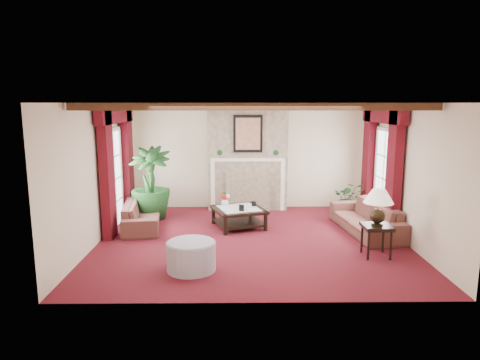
{
  "coord_description": "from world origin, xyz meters",
  "views": [
    {
      "loc": [
        -0.32,
        -8.21,
        2.7
      ],
      "look_at": [
        -0.22,
        0.4,
        1.14
      ],
      "focal_mm": 32.0,
      "sensor_mm": 36.0,
      "label": 1
    }
  ],
  "objects_px": {
    "sofa_left": "(142,210)",
    "side_table": "(376,241)",
    "sofa_right": "(366,213)",
    "potted_palm": "(151,199)",
    "coffee_table": "(239,218)",
    "ottoman": "(191,256)"
  },
  "relations": [
    {
      "from": "sofa_right",
      "to": "side_table",
      "type": "height_order",
      "value": "sofa_right"
    },
    {
      "from": "side_table",
      "to": "ottoman",
      "type": "height_order",
      "value": "side_table"
    },
    {
      "from": "side_table",
      "to": "ottoman",
      "type": "bearing_deg",
      "value": -169.46
    },
    {
      "from": "sofa_left",
      "to": "sofa_right",
      "type": "distance_m",
      "value": 4.83
    },
    {
      "from": "sofa_left",
      "to": "side_table",
      "type": "relative_size",
      "value": 3.4
    },
    {
      "from": "potted_palm",
      "to": "coffee_table",
      "type": "bearing_deg",
      "value": -19.76
    },
    {
      "from": "potted_palm",
      "to": "ottoman",
      "type": "height_order",
      "value": "potted_palm"
    },
    {
      "from": "coffee_table",
      "to": "side_table",
      "type": "xyz_separation_m",
      "value": [
        2.43,
        -1.84,
        0.08
      ]
    },
    {
      "from": "coffee_table",
      "to": "ottoman",
      "type": "distance_m",
      "value": 2.57
    },
    {
      "from": "sofa_left",
      "to": "potted_palm",
      "type": "relative_size",
      "value": 1.12
    },
    {
      "from": "sofa_right",
      "to": "potted_palm",
      "type": "relative_size",
      "value": 1.27
    },
    {
      "from": "sofa_left",
      "to": "coffee_table",
      "type": "distance_m",
      "value": 2.13
    },
    {
      "from": "sofa_right",
      "to": "ottoman",
      "type": "relative_size",
      "value": 2.76
    },
    {
      "from": "sofa_left",
      "to": "coffee_table",
      "type": "bearing_deg",
      "value": -99.49
    },
    {
      "from": "potted_palm",
      "to": "side_table",
      "type": "relative_size",
      "value": 3.03
    },
    {
      "from": "coffee_table",
      "to": "side_table",
      "type": "bearing_deg",
      "value": -55.87
    },
    {
      "from": "sofa_left",
      "to": "side_table",
      "type": "bearing_deg",
      "value": -120.82
    },
    {
      "from": "sofa_right",
      "to": "ottoman",
      "type": "distance_m",
      "value": 4.04
    },
    {
      "from": "potted_palm",
      "to": "ottoman",
      "type": "distance_m",
      "value": 3.44
    },
    {
      "from": "potted_palm",
      "to": "ottoman",
      "type": "relative_size",
      "value": 2.17
    },
    {
      "from": "potted_palm",
      "to": "side_table",
      "type": "bearing_deg",
      "value": -29.93
    },
    {
      "from": "potted_palm",
      "to": "ottoman",
      "type": "bearing_deg",
      "value": -68.35
    }
  ]
}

